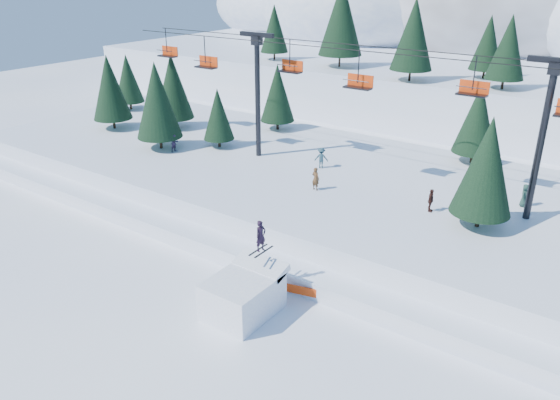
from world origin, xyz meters
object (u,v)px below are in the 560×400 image
Objects in this scene: jump_kicker at (244,293)px; banner_far at (412,317)px; chairlift at (363,90)px; banner_near at (303,291)px.

jump_kicker is 9.10m from banner_far.
jump_kicker reaches higher than banner_far.
chairlift is at bearing 95.90° from jump_kicker.
banner_near is (1.97, 2.91, -0.66)m from jump_kicker.
chairlift reaches higher than jump_kicker.
banner_near and banner_far have the same top height.
chairlift is 16.79× the size of banner_near.
jump_kicker reaches higher than banner_near.
chairlift is at bearing 129.09° from banner_far.
chairlift is 17.76m from banner_far.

